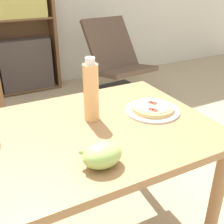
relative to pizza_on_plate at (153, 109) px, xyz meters
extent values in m
cube|color=#A37549|center=(-0.32, -0.01, -0.03)|extent=(1.03, 0.80, 0.03)
cylinder|color=#A37549|center=(0.14, -0.35, -0.39)|extent=(0.06, 0.06, 0.69)
cylinder|color=#A37549|center=(0.14, 0.33, -0.39)|extent=(0.06, 0.06, 0.69)
cylinder|color=white|center=(0.00, 0.00, -0.01)|extent=(0.27, 0.27, 0.01)
cylinder|color=#DBB26B|center=(0.00, 0.00, 0.01)|extent=(0.21, 0.21, 0.02)
cylinder|color=#EACC7A|center=(0.00, 0.00, 0.02)|extent=(0.18, 0.18, 0.00)
cylinder|color=#A83328|center=(-0.03, -0.05, 0.02)|extent=(0.03, 0.03, 0.00)
cylinder|color=#A83328|center=(-0.03, -0.04, 0.02)|extent=(0.03, 0.03, 0.00)
cylinder|color=#A83328|center=(0.01, 0.03, 0.02)|extent=(0.03, 0.03, 0.00)
cylinder|color=#A83328|center=(0.02, 0.01, 0.02)|extent=(0.03, 0.03, 0.00)
ellipsoid|color=#A8CC66|center=(-0.41, -0.28, 0.03)|extent=(0.14, 0.11, 0.09)
sphere|color=#A8CC66|center=(-0.47, -0.25, 0.04)|extent=(0.02, 0.02, 0.02)
sphere|color=#A8CC66|center=(-0.38, -0.24, 0.01)|extent=(0.02, 0.02, 0.02)
sphere|color=#A8CC66|center=(-0.35, -0.27, 0.01)|extent=(0.03, 0.03, 0.03)
sphere|color=#A8CC66|center=(-0.40, -0.26, 0.04)|extent=(0.02, 0.02, 0.02)
sphere|color=#A8CC66|center=(-0.37, -0.24, 0.01)|extent=(0.02, 0.02, 0.02)
sphere|color=#A8CC66|center=(-0.36, -0.24, 0.02)|extent=(0.03, 0.03, 0.03)
sphere|color=#A8CC66|center=(-0.47, -0.28, 0.03)|extent=(0.02, 0.02, 0.02)
sphere|color=#A8CC66|center=(-0.43, -0.27, 0.01)|extent=(0.02, 0.02, 0.02)
sphere|color=#A8CC66|center=(-0.43, -0.26, 0.03)|extent=(0.02, 0.02, 0.02)
cylinder|color=#EFB270|center=(-0.30, 0.06, 0.12)|extent=(0.07, 0.07, 0.26)
cylinder|color=white|center=(-0.30, 0.06, 0.26)|extent=(0.04, 0.04, 0.03)
cube|color=black|center=(0.77, 1.68, -0.69)|extent=(0.58, 0.60, 0.10)
cube|color=brown|center=(0.77, 1.60, -0.38)|extent=(0.62, 0.56, 0.14)
cube|color=brown|center=(0.75, 1.91, -0.14)|extent=(0.61, 0.47, 0.55)
cube|color=brown|center=(0.23, 2.45, 0.13)|extent=(0.04, 0.26, 1.74)
cube|color=brown|center=(-0.14, 2.57, 0.13)|extent=(0.79, 0.01, 1.74)
cube|color=brown|center=(-0.14, 2.45, -0.72)|extent=(0.72, 0.25, 0.02)
cube|color=#4C423D|center=(-0.14, 2.43, -0.40)|extent=(0.62, 0.18, 0.61)
cube|color=brown|center=(-0.14, 2.45, 0.13)|extent=(0.72, 0.25, 0.02)
camera|label=1|loc=(-0.75, -1.01, 0.60)|focal=45.00mm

